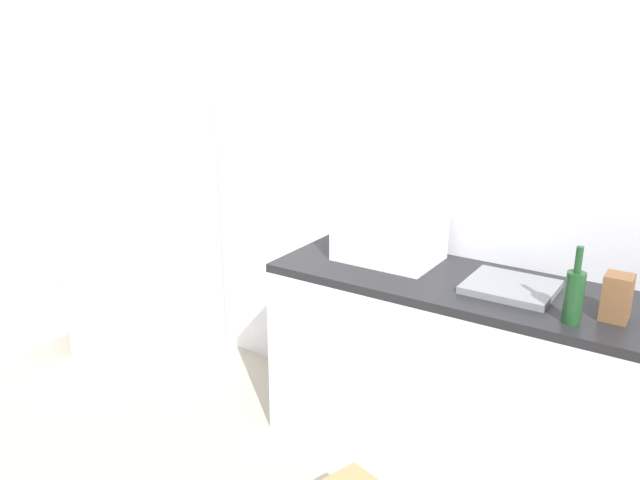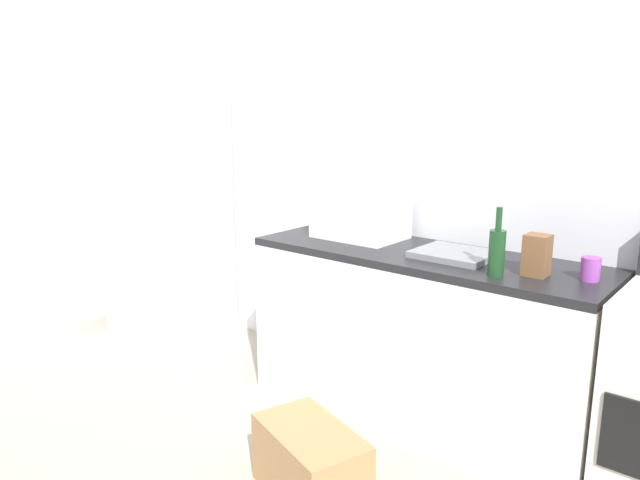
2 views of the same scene
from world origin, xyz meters
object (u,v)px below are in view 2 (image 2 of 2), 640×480
Objects in this scene: wine_bottle at (497,251)px; coffee_mug at (590,269)px; refrigerator at (167,215)px; microwave at (360,214)px; knife_block at (537,255)px; cardboard_box_medium at (310,464)px.

wine_bottle is 3.00× the size of coffee_mug.
microwave is at bearing 4.58° from refrigerator.
refrigerator is 2.64m from knife_block.
cardboard_box_medium is (2.05, -0.83, -0.71)m from refrigerator.
refrigerator is at bearing -178.87° from coffee_mug.
coffee_mug is at bearing 1.13° from refrigerator.
refrigerator reaches higher than wine_bottle.
knife_block is 0.35× the size of cardboard_box_medium.
refrigerator is 5.77× the size of wine_bottle.
coffee_mug is (1.24, -0.07, -0.09)m from microwave.
coffee_mug is 0.20× the size of cardboard_box_medium.
coffee_mug is at bearing 28.49° from wine_bottle.
refrigerator is 3.76× the size of microwave.
coffee_mug is at bearing 18.23° from knife_block.
wine_bottle is 0.18m from knife_block.
refrigerator is 17.32× the size of coffee_mug.
wine_bottle reaches higher than microwave.
wine_bottle is 0.59× the size of cardboard_box_medium.
refrigerator reaches higher than knife_block.
coffee_mug is 0.56× the size of knife_block.
coffee_mug is at bearing 48.12° from cardboard_box_medium.
knife_block is at bearing 54.22° from cardboard_box_medium.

